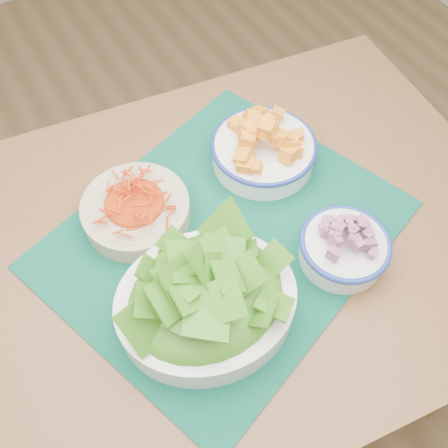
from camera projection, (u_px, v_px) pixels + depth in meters
name	position (u px, v px, depth m)	size (l,w,h in m)	color
ground	(239.00, 285.00, 1.68)	(4.00, 4.00, 0.00)	olive
table	(201.00, 272.00, 0.97)	(1.29, 0.94, 0.75)	brown
placemat	(224.00, 234.00, 0.90)	(0.59, 0.48, 0.00)	#033529
carrot_bowl	(135.00, 206.00, 0.89)	(0.22, 0.22, 0.08)	#C3B291
squash_bowl	(264.00, 145.00, 0.96)	(0.21, 0.21, 0.10)	white
lettuce_bowl	(206.00, 296.00, 0.76)	(0.33, 0.30, 0.13)	white
onion_bowl	(345.00, 245.00, 0.84)	(0.16, 0.16, 0.08)	white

